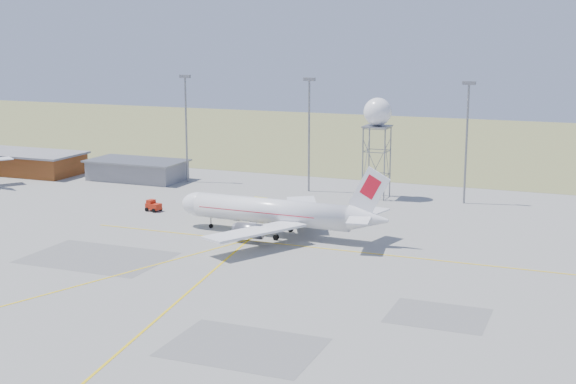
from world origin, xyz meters
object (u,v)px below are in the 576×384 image
at_px(radar_tower, 377,142).
at_px(fire_truck, 241,208).
at_px(airliner_main, 275,212).
at_px(baggage_tug, 153,207).

bearing_deg(radar_tower, fire_truck, -123.23).
relative_size(airliner_main, fire_truck, 3.64).
xyz_separation_m(fire_truck, baggage_tug, (-15.44, -0.58, -0.95)).
xyz_separation_m(airliner_main, fire_truck, (-8.89, 7.57, -1.70)).
bearing_deg(airliner_main, radar_tower, -99.40).
relative_size(fire_truck, baggage_tug, 3.36).
bearing_deg(radar_tower, airliner_main, -101.44).
bearing_deg(fire_truck, radar_tower, 62.72).
bearing_deg(baggage_tug, airliner_main, -4.57).
distance_m(radar_tower, baggage_tug, 39.63).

